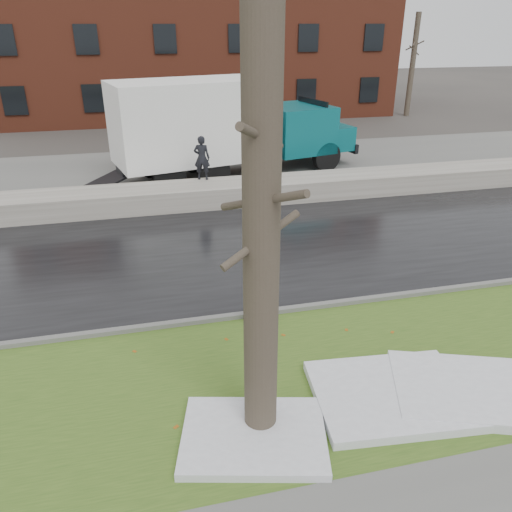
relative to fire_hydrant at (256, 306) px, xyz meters
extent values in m
plane|color=#47423D|center=(0.30, -0.61, -0.52)|extent=(120.00, 120.00, 0.00)
cube|color=#34531B|center=(0.30, -1.86, -0.50)|extent=(60.00, 4.50, 0.04)
cube|color=black|center=(0.30, 3.89, -0.50)|extent=(60.00, 7.00, 0.03)
cube|color=slate|center=(0.30, 12.39, -0.50)|extent=(60.00, 9.00, 0.03)
cube|color=slate|center=(0.30, 0.39, -0.45)|extent=(60.00, 0.15, 0.14)
cube|color=#AAA59C|center=(0.30, 8.09, -0.14)|extent=(60.00, 1.60, 0.75)
cube|color=brown|center=(2.30, 29.39, 4.48)|extent=(26.00, 12.00, 10.00)
cylinder|color=brown|center=(-5.70, 25.39, 2.73)|extent=(0.36, 0.36, 6.50)
cylinder|color=brown|center=(-5.70, 25.39, 3.68)|extent=(0.84, 1.62, 0.73)
cylinder|color=brown|center=(-5.70, 25.39, 4.58)|extent=(1.08, 1.26, 0.66)
cylinder|color=brown|center=(-5.70, 25.39, 3.08)|extent=(1.40, 0.61, 0.63)
cylinder|color=brown|center=(16.30, 23.39, 2.73)|extent=(0.36, 0.36, 6.50)
cylinder|color=brown|center=(16.30, 23.39, 3.68)|extent=(0.84, 1.62, 0.73)
cylinder|color=brown|center=(16.30, 23.39, 4.58)|extent=(1.08, 1.26, 0.66)
cylinder|color=brown|center=(16.30, 23.39, 3.08)|extent=(1.40, 0.61, 0.63)
cylinder|color=#9EA1A6|center=(0.00, -0.01, -0.09)|extent=(0.26, 0.26, 0.77)
ellipsoid|color=#AD0D22|center=(0.00, -0.01, 0.29)|extent=(0.31, 0.31, 0.18)
cylinder|color=#AD0D22|center=(0.00, -0.01, 0.39)|extent=(0.06, 0.06, 0.06)
cylinder|color=#AD0D22|center=(-0.16, -0.01, -0.02)|extent=(0.11, 0.13, 0.12)
cylinder|color=#AD0D22|center=(0.16, 0.00, -0.02)|extent=(0.11, 0.13, 0.12)
cylinder|color=#9EA1A6|center=(-0.01, 0.15, -0.02)|extent=(0.16, 0.12, 0.15)
cylinder|color=brown|center=(-0.60, -2.84, 2.67)|extent=(0.55, 0.55, 6.29)
cylinder|color=brown|center=(-0.60, -2.84, 3.29)|extent=(0.87, 1.40, 0.65)
cylinder|color=brown|center=(-0.60, -2.84, 4.10)|extent=(0.88, 1.20, 0.59)
cylinder|color=brown|center=(-0.60, -2.84, 2.76)|extent=(1.23, 0.65, 0.56)
cube|color=black|center=(1.57, 11.52, 0.22)|extent=(9.09, 3.17, 0.25)
cube|color=white|center=(0.13, 11.18, 1.86)|extent=(6.61, 4.16, 3.06)
cube|color=#0B6068|center=(4.72, 12.25, 1.18)|extent=(3.16, 3.25, 1.93)
cube|color=#0B6068|center=(6.32, 12.63, 0.73)|extent=(1.89, 2.74, 1.02)
cube|color=black|center=(5.49, 12.44, 1.86)|extent=(0.61, 2.23, 1.02)
cube|color=black|center=(-3.51, 10.33, -0.15)|extent=(2.20, 1.77, 0.76)
cylinder|color=black|center=(5.82, 11.29, 0.11)|extent=(1.29, 0.62, 1.25)
cylinder|color=black|center=(5.27, 13.61, 0.11)|extent=(1.29, 0.62, 1.25)
cylinder|color=black|center=(0.74, 10.10, 0.11)|extent=(1.29, 0.62, 1.25)
cylinder|color=black|center=(0.19, 12.42, 0.11)|extent=(1.29, 0.62, 1.25)
cylinder|color=black|center=(-1.03, 9.69, 0.11)|extent=(1.29, 0.62, 1.25)
cylinder|color=black|center=(-1.57, 12.00, 0.11)|extent=(1.29, 0.62, 1.25)
imported|color=black|center=(0.10, 8.69, 1.01)|extent=(0.66, 0.53, 1.56)
cube|color=white|center=(1.73, -2.74, -0.40)|extent=(2.78, 2.24, 0.16)
cube|color=white|center=(-0.77, -3.11, -0.41)|extent=(2.52, 2.08, 0.14)
cube|color=white|center=(3.20, -3.01, -0.39)|extent=(3.25, 2.65, 0.18)
camera|label=1|loc=(-2.07, -8.72, 5.36)|focal=35.00mm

